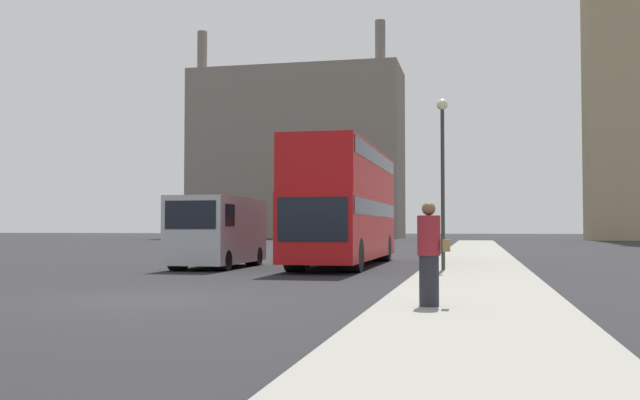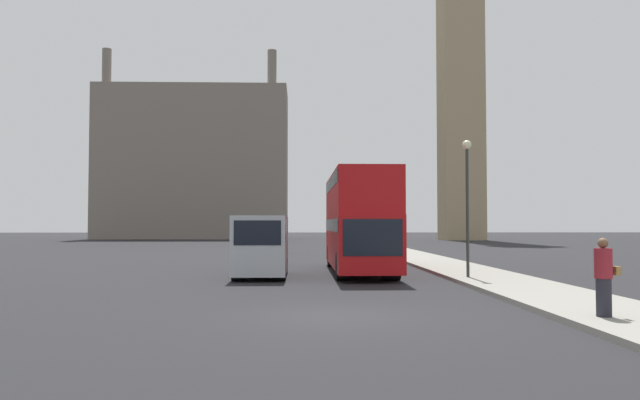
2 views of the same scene
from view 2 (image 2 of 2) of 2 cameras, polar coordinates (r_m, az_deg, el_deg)
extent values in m
plane|color=black|center=(15.49, 1.58, -10.52)|extent=(300.00, 300.00, 0.00)
cube|color=gray|center=(17.21, 24.70, -9.23)|extent=(3.37, 120.00, 0.15)
cube|color=tan|center=(92.28, 12.71, 10.20)|extent=(5.62, 5.62, 43.95)
cube|color=slate|center=(98.59, -11.41, 3.24)|extent=(28.68, 11.13, 23.06)
cylinder|color=slate|center=(99.18, -18.92, 11.53)|extent=(1.34, 1.34, 5.07)
cylinder|color=slate|center=(95.04, -4.41, 12.02)|extent=(1.34, 1.34, 5.07)
cube|color=#B71114|center=(28.87, 3.56, -3.75)|extent=(2.54, 11.20, 2.30)
cube|color=#B71114|center=(28.89, 3.55, 0.40)|extent=(2.54, 10.97, 1.89)
cube|color=black|center=(28.86, 3.55, -2.31)|extent=(2.58, 10.75, 0.55)
cube|color=black|center=(28.92, 3.55, 1.53)|extent=(2.58, 10.53, 0.55)
cube|color=black|center=(23.28, 4.84, -3.44)|extent=(2.23, 0.03, 1.38)
cylinder|color=black|center=(24.94, 2.30, -6.05)|extent=(0.71, 1.14, 1.14)
cylinder|color=black|center=(25.13, 6.49, -6.01)|extent=(0.71, 1.14, 1.14)
cylinder|color=black|center=(32.75, 1.32, -5.13)|extent=(0.71, 1.14, 1.14)
cylinder|color=black|center=(32.90, 4.52, -5.11)|extent=(0.71, 1.14, 1.14)
cube|color=#B2B7BC|center=(26.52, -5.36, -4.05)|extent=(2.12, 5.24, 2.37)
cube|color=black|center=(23.89, -5.75, -3.00)|extent=(1.80, 0.02, 0.95)
cube|color=black|center=(24.81, -5.60, -2.97)|extent=(2.15, 0.94, 0.76)
cylinder|color=black|center=(24.87, -7.46, -6.53)|extent=(0.53, 0.71, 0.71)
cylinder|color=black|center=(24.76, -3.78, -6.57)|extent=(0.53, 0.71, 0.71)
cylinder|color=black|center=(28.41, -6.75, -6.00)|extent=(0.53, 0.71, 0.71)
cylinder|color=black|center=(28.31, -3.52, -6.02)|extent=(0.53, 0.71, 0.71)
cylinder|color=#23232D|center=(15.61, 24.52, -8.11)|extent=(0.34, 0.34, 0.86)
cylinder|color=maroon|center=(15.55, 24.47, -5.29)|extent=(0.39, 0.39, 0.68)
sphere|color=brown|center=(15.53, 24.45, -3.60)|extent=(0.23, 0.23, 0.23)
cube|color=olive|center=(15.69, 25.46, -5.86)|extent=(0.12, 0.24, 0.20)
cylinder|color=#2D332D|center=(25.37, 13.33, -1.15)|extent=(0.12, 0.12, 5.06)
sphere|color=beige|center=(25.56, 13.28, 4.94)|extent=(0.36, 0.36, 0.36)
cube|color=maroon|center=(47.74, -4.84, -4.28)|extent=(1.75, 4.63, 0.70)
cube|color=black|center=(47.84, -4.83, -3.50)|extent=(1.57, 2.22, 0.59)
cylinder|color=black|center=(46.31, -5.79, -4.58)|extent=(0.38, 0.63, 0.63)
cylinder|color=black|center=(46.24, -4.10, -4.59)|extent=(0.38, 0.63, 0.63)
cylinder|color=black|center=(49.27, -5.55, -4.44)|extent=(0.38, 0.63, 0.63)
cylinder|color=black|center=(49.20, -3.96, -4.45)|extent=(0.38, 0.63, 0.63)
camera|label=1|loc=(7.86, 76.21, -5.96)|focal=40.00mm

